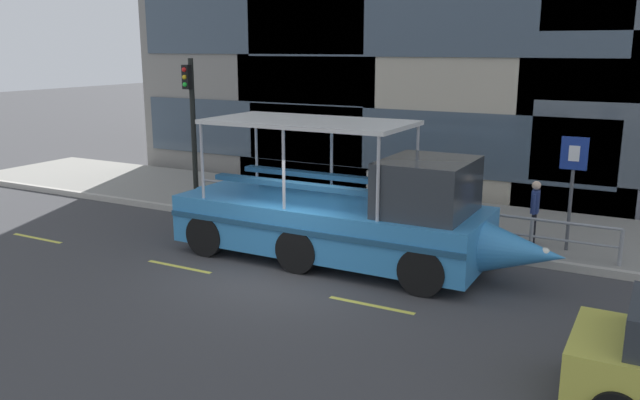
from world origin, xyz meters
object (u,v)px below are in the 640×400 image
Objects in this scene: parking_sign at (573,174)px; duck_tour_boat at (350,217)px; pedestrian_near_bow at (535,206)px; pedestrian_mid_left at (372,185)px; traffic_light_pole at (192,117)px.

parking_sign is 5.27m from duck_tour_boat.
pedestrian_near_bow is (3.56, 2.95, 0.04)m from duck_tour_boat.
pedestrian_mid_left is (-4.42, 0.22, 0.03)m from pedestrian_near_bow.
traffic_light_pole reaches higher than pedestrian_mid_left.
duck_tour_boat reaches higher than parking_sign.
parking_sign is at bearing 0.82° from traffic_light_pole.
duck_tour_boat is at bearing -147.56° from parking_sign.
pedestrian_mid_left reaches higher than pedestrian_near_bow.
duck_tour_boat is at bearing -21.40° from traffic_light_pole.
pedestrian_near_bow is at bearing 1.84° from traffic_light_pole.
pedestrian_near_bow is 4.42m from pedestrian_mid_left.
duck_tour_boat is 5.77× the size of pedestrian_near_bow.
traffic_light_pole is 0.48× the size of duck_tour_boat.
parking_sign is 1.22m from pedestrian_near_bow.
parking_sign reaches higher than pedestrian_near_bow.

